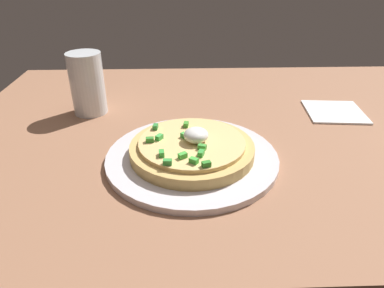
{
  "coord_description": "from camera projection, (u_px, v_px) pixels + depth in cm",
  "views": [
    {
      "loc": [
        -9.19,
        -62.73,
        34.36
      ],
      "look_at": [
        -7.45,
        -13.1,
        6.61
      ],
      "focal_mm": 32.52,
      "sensor_mm": 36.0,
      "label": 1
    }
  ],
  "objects": [
    {
      "name": "cup_far",
      "position": [
        88.0,
        87.0,
        0.73
      ],
      "size": [
        7.06,
        7.06,
        12.93
      ],
      "color": "silver",
      "rests_on": "dining_table"
    },
    {
      "name": "napkin",
      "position": [
        334.0,
        112.0,
        0.75
      ],
      "size": [
        12.89,
        12.89,
        0.4
      ],
      "primitive_type": "cube",
      "rotation": [
        0.0,
        0.0,
        -0.09
      ],
      "color": "white",
      "rests_on": "dining_table"
    },
    {
      "name": "dining_table",
      "position": [
        226.0,
        133.0,
        0.71
      ],
      "size": [
        108.02,
        77.53,
        3.49
      ],
      "primitive_type": "cube",
      "color": "#96664A",
      "rests_on": "ground"
    },
    {
      "name": "plate",
      "position": [
        192.0,
        157.0,
        0.58
      ],
      "size": [
        28.59,
        28.59,
        1.12
      ],
      "primitive_type": "cylinder",
      "color": "silver",
      "rests_on": "dining_table"
    },
    {
      "name": "pizza",
      "position": [
        192.0,
        148.0,
        0.57
      ],
      "size": [
        20.52,
        20.52,
        4.88
      ],
      "color": "tan",
      "rests_on": "plate"
    }
  ]
}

